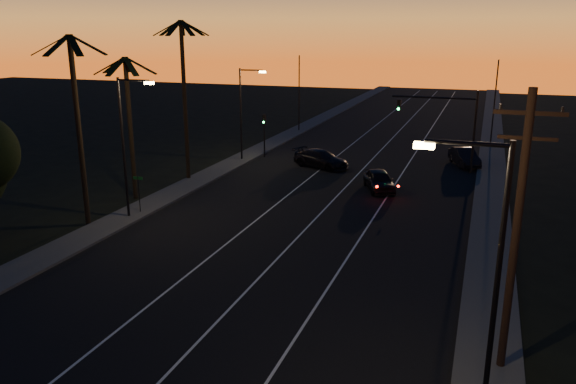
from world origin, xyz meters
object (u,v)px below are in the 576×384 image
at_px(signal_mast, 446,116).
at_px(right_car, 464,157).
at_px(cross_car, 321,159).
at_px(utility_pole, 516,229).
at_px(lead_car, 379,180).

height_order(signal_mast, right_car, signal_mast).
xyz_separation_m(right_car, cross_car, (-12.00, -5.08, -0.00)).
bearing_deg(signal_mast, utility_pole, -81.53).
distance_m(utility_pole, signal_mast, 30.33).
height_order(utility_pole, lead_car, utility_pole).
height_order(signal_mast, lead_car, signal_mast).
bearing_deg(utility_pole, lead_car, 111.14).
xyz_separation_m(utility_pole, right_car, (-2.80, 32.85, -4.53)).
relative_size(signal_mast, right_car, 1.43).
xyz_separation_m(utility_pole, signal_mast, (-4.46, 29.99, -0.53)).
bearing_deg(lead_car, utility_pole, -68.86).
distance_m(lead_car, cross_car, 8.49).
xyz_separation_m(lead_car, cross_car, (-6.27, 5.72, -0.00)).
distance_m(signal_mast, cross_car, 11.30).
xyz_separation_m(utility_pole, lead_car, (-8.53, 22.05, -4.53)).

